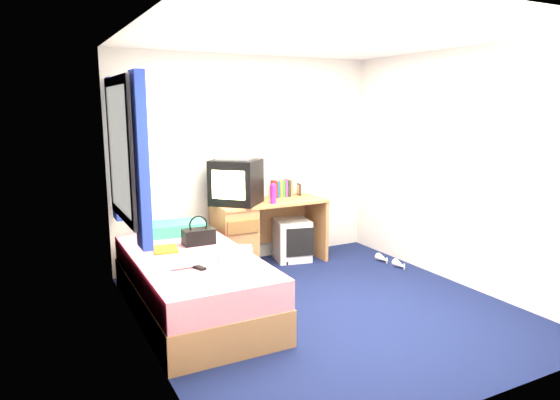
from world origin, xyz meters
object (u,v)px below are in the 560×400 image
bed (193,284)px  picture_frame (299,189)px  magazine (165,249)px  towel (236,253)px  aerosol_can (259,194)px  handbag (199,236)px  storage_cube (292,240)px  water_bottle (184,264)px  pink_water_bottle (273,194)px  remote_control (198,267)px  white_heels (391,262)px  pillow (177,228)px  crt_tv (236,182)px  colour_swatch_fan (230,274)px  vcr (236,156)px  desk (248,232)px

bed → picture_frame: picture_frame is taller
magazine → towel: bearing=-48.5°
aerosol_can → handbag: aerosol_can is taller
storage_cube → handbag: handbag is taller
aerosol_can → water_bottle: (-1.28, -1.32, -0.26)m
towel → water_bottle: bearing=-173.8°
picture_frame → magazine: picture_frame is taller
pink_water_bottle → towel: 1.45m
remote_control → white_heels: remote_control is taller
pillow → pink_water_bottle: (1.12, 0.04, 0.25)m
picture_frame → magazine: (-1.90, -0.89, -0.27)m
handbag → water_bottle: 0.72m
storage_cube → towel: (-1.24, -1.25, 0.34)m
crt_tv → aerosol_can: bearing=44.9°
pink_water_bottle → colour_swatch_fan: size_ratio=0.93×
aerosol_can → remote_control: bearing=-130.9°
crt_tv → remote_control: 1.70m
storage_cube → handbag: size_ratio=1.68×
vcr → magazine: bearing=-101.5°
pillow → white_heels: 2.50m
bed → desk: 1.38m
pillow → remote_control: (-0.16, -1.16, -0.05)m
desk → water_bottle: size_ratio=6.50×
desk → towel: size_ratio=4.73×
handbag → colour_swatch_fan: (-0.06, -0.95, -0.08)m
water_bottle → remote_control: 0.11m
pillow → colour_swatch_fan: (0.01, -1.42, -0.05)m
picture_frame → colour_swatch_fan: size_ratio=0.64×
storage_cube → towel: towel is taller
crt_tv → pink_water_bottle: (0.37, -0.17, -0.15)m
picture_frame → water_bottle: bearing=-127.9°
picture_frame → remote_control: bearing=-125.5°
desk → towel: (-0.66, -1.26, 0.18)m
pillow → aerosol_can: (1.02, 0.21, 0.24)m
storage_cube → magazine: size_ratio=1.76×
bed → aerosol_can: 1.59m
crt_tv → magazine: 1.32m
towel → magazine: bearing=131.5°
pillow → magazine: (-0.26, -0.52, -0.05)m
vcr → towel: 1.54m
handbag → remote_control: 0.73m
bed → towel: towel is taller
crt_tv → colour_swatch_fan: bearing=-70.5°
vcr → picture_frame: bearing=52.7°
white_heels → picture_frame: bearing=129.0°
picture_frame → water_bottle: picture_frame is taller
handbag → bed: bearing=-118.2°
desk → pink_water_bottle: (0.24, -0.17, 0.45)m
pink_water_bottle → aerosol_can: (-0.10, 0.18, -0.01)m
pillow → magazine: size_ratio=1.98×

